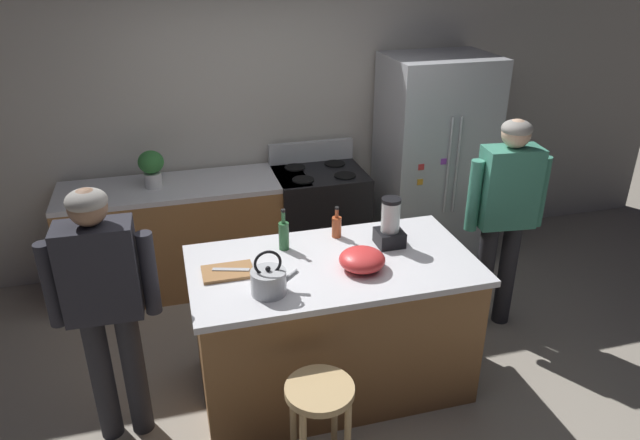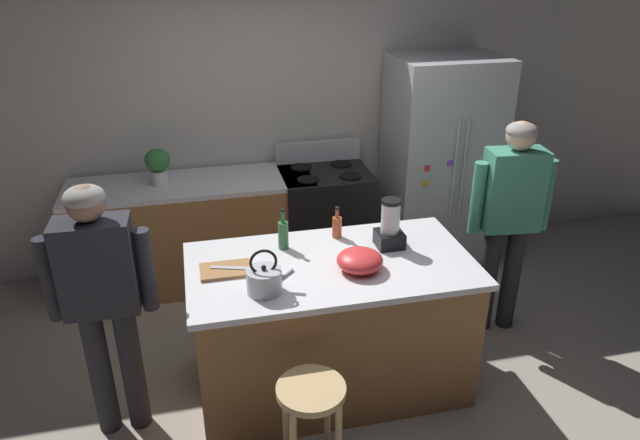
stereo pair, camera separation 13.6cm
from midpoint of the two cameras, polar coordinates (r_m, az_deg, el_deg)
name	(u,v)px [view 2 (the right image)]	position (r m, az deg, el deg)	size (l,w,h in m)	color
ground_plane	(330,382)	(4.14, 1.95, -15.42)	(14.00, 14.00, 0.00)	#9E9384
back_wall	(277,113)	(5.22, -3.41, 10.32)	(8.00, 0.10, 2.70)	#BCB7AD
kitchen_island	(330,325)	(3.85, 2.05, -10.16)	(1.75, 0.94, 0.93)	#9E6B3D
back_counter_run	(195,233)	(5.09, -11.27, -1.24)	(2.00, 0.64, 0.93)	#9E6B3D
refrigerator	(440,163)	(5.33, 12.31, 5.37)	(0.90, 0.73, 1.86)	#B7BABF
stove_range	(325,220)	(5.19, 1.24, -0.01)	(0.76, 0.65, 1.11)	black
person_by_island_left	(102,291)	(3.44, -19.36, -6.56)	(0.59, 0.23, 1.60)	#26262B
person_by_sink_right	(510,210)	(4.39, 18.78, 0.94)	(0.60, 0.26, 1.63)	#26262B
bar_stool	(311,409)	(3.19, 0.42, -17.91)	(0.36, 0.36, 0.67)	tan
potted_plant	(158,164)	(4.84, -14.68, 5.25)	(0.20, 0.20, 0.30)	silver
blender_appliance	(390,227)	(3.76, 7.83, -0.67)	(0.17, 0.17, 0.32)	black
bottle_cooking_sauce	(337,226)	(3.87, 2.66, -0.62)	(0.06, 0.06, 0.22)	#B24C26
bottle_olive_oil	(283,234)	(3.72, -2.55, -1.38)	(0.07, 0.07, 0.28)	#2D6638
mixing_bowl	(360,260)	(3.51, 4.99, -3.93)	(0.28, 0.28, 0.13)	red
tea_kettle	(264,280)	(3.29, -4.23, -5.80)	(0.28, 0.20, 0.27)	#B7BABF
cutting_board	(226,270)	(3.54, -8.07, -4.83)	(0.30, 0.20, 0.02)	#9E6B3D
chef_knife	(229,268)	(3.53, -7.76, -4.62)	(0.22, 0.03, 0.01)	#B7BABF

